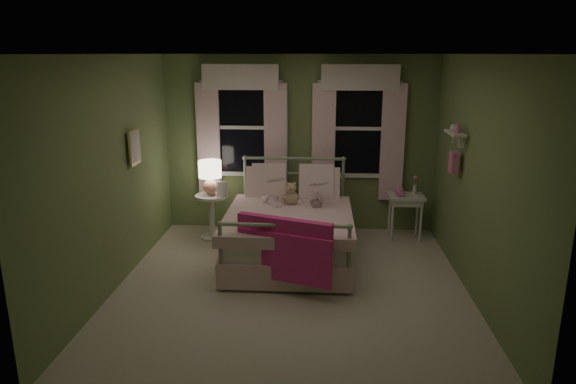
# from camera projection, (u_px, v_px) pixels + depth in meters

# --- Properties ---
(room_shell) EXTENTS (4.20, 4.20, 4.20)m
(room_shell) POSITION_uv_depth(u_px,v_px,m) (292.00, 178.00, 5.58)
(room_shell) COLOR beige
(room_shell) RESTS_ON ground
(bed) EXTENTS (1.58, 2.04, 1.18)m
(bed) POSITION_uv_depth(u_px,v_px,m) (290.00, 231.00, 6.64)
(bed) COLOR white
(bed) RESTS_ON ground
(pink_throw) EXTENTS (1.07, 0.51, 0.71)m
(pink_throw) POSITION_uv_depth(u_px,v_px,m) (284.00, 243.00, 5.59)
(pink_throw) COLOR #DE2B86
(pink_throw) RESTS_ON bed
(child_left) EXTENTS (0.34, 0.27, 0.80)m
(child_left) POSITION_uv_depth(u_px,v_px,m) (271.00, 179.00, 6.91)
(child_left) COLOR #F7D1DD
(child_left) RESTS_ON bed
(child_right) EXTENTS (0.36, 0.30, 0.66)m
(child_right) POSITION_uv_depth(u_px,v_px,m) (312.00, 185.00, 6.90)
(child_right) COLOR #F7D1DD
(child_right) RESTS_ON bed
(book_left) EXTENTS (0.23, 0.18, 0.26)m
(book_left) POSITION_uv_depth(u_px,v_px,m) (269.00, 184.00, 6.67)
(book_left) COLOR beige
(book_left) RESTS_ON child_left
(book_right) EXTENTS (0.22, 0.17, 0.26)m
(book_right) POSITION_uv_depth(u_px,v_px,m) (312.00, 188.00, 6.65)
(book_right) COLOR beige
(book_right) RESTS_ON child_right
(teddy_bear) EXTENTS (0.24, 0.20, 0.32)m
(teddy_bear) POSITION_uv_depth(u_px,v_px,m) (291.00, 195.00, 6.79)
(teddy_bear) COLOR tan
(teddy_bear) RESTS_ON bed
(nightstand_left) EXTENTS (0.46, 0.46, 0.65)m
(nightstand_left) POSITION_uv_depth(u_px,v_px,m) (212.00, 210.00, 7.39)
(nightstand_left) COLOR white
(nightstand_left) RESTS_ON ground
(table_lamp) EXTENTS (0.32, 0.32, 0.49)m
(table_lamp) POSITION_uv_depth(u_px,v_px,m) (210.00, 174.00, 7.25)
(table_lamp) COLOR #E59787
(table_lamp) RESTS_ON nightstand_left
(book_nightstand) EXTENTS (0.20, 0.25, 0.02)m
(book_nightstand) POSITION_uv_depth(u_px,v_px,m) (217.00, 196.00, 7.24)
(book_nightstand) COLOR beige
(book_nightstand) RESTS_ON nightstand_left
(nightstand_right) EXTENTS (0.50, 0.40, 0.64)m
(nightstand_right) POSITION_uv_depth(u_px,v_px,m) (406.00, 202.00, 7.35)
(nightstand_right) COLOR white
(nightstand_right) RESTS_ON ground
(pink_toy) EXTENTS (0.14, 0.19, 0.14)m
(pink_toy) POSITION_uv_depth(u_px,v_px,m) (400.00, 191.00, 7.31)
(pink_toy) COLOR pink
(pink_toy) RESTS_ON nightstand_right
(bud_vase) EXTENTS (0.06, 0.06, 0.28)m
(bud_vase) POSITION_uv_depth(u_px,v_px,m) (415.00, 185.00, 7.32)
(bud_vase) COLOR white
(bud_vase) RESTS_ON nightstand_right
(window_left) EXTENTS (1.34, 0.13, 1.96)m
(window_left) POSITION_uv_depth(u_px,v_px,m) (242.00, 123.00, 7.50)
(window_left) COLOR black
(window_left) RESTS_ON room_shell
(window_right) EXTENTS (1.34, 0.13, 1.96)m
(window_right) POSITION_uv_depth(u_px,v_px,m) (358.00, 124.00, 7.40)
(window_right) COLOR black
(window_right) RESTS_ON room_shell
(wall_shelf) EXTENTS (0.15, 0.50, 0.60)m
(wall_shelf) POSITION_uv_depth(u_px,v_px,m) (455.00, 148.00, 6.08)
(wall_shelf) COLOR white
(wall_shelf) RESTS_ON room_shell
(framed_picture) EXTENTS (0.03, 0.32, 0.42)m
(framed_picture) POSITION_uv_depth(u_px,v_px,m) (135.00, 148.00, 6.23)
(framed_picture) COLOR beige
(framed_picture) RESTS_ON room_shell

